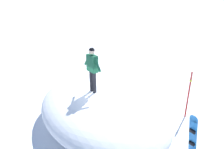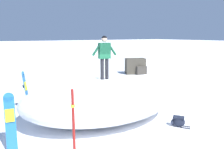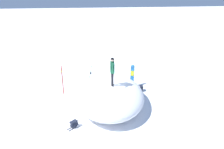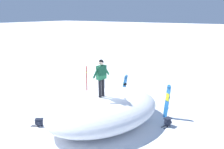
# 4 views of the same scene
# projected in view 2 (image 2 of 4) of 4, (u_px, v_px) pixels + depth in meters

# --- Properties ---
(ground) EXTENTS (240.00, 240.00, 0.00)m
(ground) POSITION_uv_depth(u_px,v_px,m) (92.00, 120.00, 7.96)
(ground) COLOR white
(snow_mound) EXTENTS (5.28, 6.71, 1.49)m
(snow_mound) POSITION_uv_depth(u_px,v_px,m) (99.00, 99.00, 8.23)
(snow_mound) COLOR white
(snow_mound) RESTS_ON ground
(snowboarder_standing) EXTENTS (0.29, 1.04, 1.73)m
(snowboarder_standing) POSITION_uv_depth(u_px,v_px,m) (104.00, 53.00, 8.14)
(snowboarder_standing) COLOR black
(snowboarder_standing) RESTS_ON snow_mound
(snowboard_primary_upright) EXTENTS (0.39, 0.34, 1.65)m
(snowboard_primary_upright) POSITION_uv_depth(u_px,v_px,m) (10.00, 121.00, 5.80)
(snowboard_primary_upright) COLOR #2672BF
(snowboard_primary_upright) RESTS_ON ground
(snowboard_secondary_upright) EXTENTS (0.34, 0.31, 1.74)m
(snowboard_secondary_upright) POSITION_uv_depth(u_px,v_px,m) (26.00, 90.00, 8.86)
(snowboard_secondary_upright) COLOR #2672BF
(snowboard_secondary_upright) RESTS_ON ground
(backpack_near) EXTENTS (0.66, 0.57, 0.38)m
(backpack_near) POSITION_uv_depth(u_px,v_px,m) (178.00, 121.00, 7.38)
(backpack_near) COLOR #1E2333
(backpack_near) RESTS_ON ground
(backpack_far) EXTENTS (0.38, 0.66, 0.42)m
(backpack_far) POSITION_uv_depth(u_px,v_px,m) (46.00, 100.00, 9.81)
(backpack_far) COLOR #1E2333
(backpack_far) RESTS_ON ground
(trail_marker_pole) EXTENTS (0.10, 0.10, 2.09)m
(trail_marker_pole) POSITION_uv_depth(u_px,v_px,m) (74.00, 132.00, 4.62)
(trail_marker_pole) COLOR #A51E19
(trail_marker_pole) RESTS_ON ground
(rock_outcrop) EXTENTS (1.70, 1.86, 1.31)m
(rock_outcrop) POSITION_uv_depth(u_px,v_px,m) (136.00, 67.00, 17.60)
(rock_outcrop) COLOR #484236
(rock_outcrop) RESTS_ON ground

